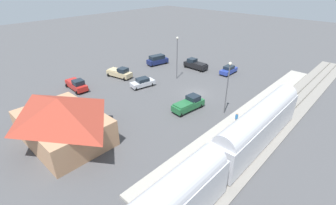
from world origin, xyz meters
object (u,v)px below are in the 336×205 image
at_px(station_building, 62,119).
at_px(pickup_green, 189,104).
at_px(pickup_black, 195,64).
at_px(light_pole_near_platform, 228,82).
at_px(pedestrian_on_platform, 236,118).
at_px(light_pole_lot_center, 177,53).
at_px(pickup_tan, 120,73).
at_px(sedan_blue, 229,70).
at_px(suv_navy, 157,60).
at_px(sedan_silver, 143,82).
at_px(pickup_red, 77,84).

bearing_deg(station_building, pickup_green, -111.75).
xyz_separation_m(pickup_black, pickup_green, (-10.63, 15.66, 0.00)).
distance_m(pickup_green, light_pole_near_platform, 6.73).
relative_size(pedestrian_on_platform, light_pole_lot_center, 0.20).
distance_m(pickup_black, light_pole_lot_center, 8.36).
bearing_deg(light_pole_lot_center, pickup_tan, 39.78).
xyz_separation_m(sedan_blue, suv_navy, (15.30, 5.93, 0.27)).
xyz_separation_m(station_building, pickup_black, (4.01, -32.27, -2.00)).
distance_m(pedestrian_on_platform, light_pole_lot_center, 19.41).
relative_size(pedestrian_on_platform, sedan_silver, 0.36).
relative_size(pickup_red, light_pole_near_platform, 0.69).
distance_m(pickup_red, light_pole_lot_center, 19.54).
relative_size(sedan_silver, pickup_black, 0.88).
height_order(sedan_blue, pickup_tan, pickup_tan).
distance_m(light_pole_near_platform, light_pole_lot_center, 15.44).
bearing_deg(pedestrian_on_platform, light_pole_near_platform, -33.96).
height_order(station_building, pickup_black, station_building).
bearing_deg(suv_navy, station_building, 113.17).
bearing_deg(pickup_black, station_building, 97.08).
bearing_deg(pickup_red, pickup_green, -157.83).
relative_size(station_building, pickup_black, 2.33).
height_order(pedestrian_on_platform, pickup_red, pickup_red).
xyz_separation_m(pedestrian_on_platform, suv_navy, (26.45, -11.11, -0.13)).
relative_size(station_building, pickup_red, 2.28).
bearing_deg(pickup_tan, pickup_black, -118.99).
xyz_separation_m(sedan_silver, light_pole_near_platform, (-16.33, -1.86, 4.15)).
relative_size(sedan_blue, suv_navy, 0.87).
height_order(station_building, light_pole_lot_center, light_pole_lot_center).
distance_m(pickup_black, sedan_blue, 7.43).
height_order(sedan_silver, light_pole_lot_center, light_pole_lot_center).
relative_size(sedan_blue, pickup_tan, 0.80).
height_order(pedestrian_on_platform, suv_navy, suv_navy).
bearing_deg(light_pole_lot_center, sedan_blue, -123.63).
height_order(light_pole_near_platform, light_pole_lot_center, light_pole_lot_center).
height_order(pickup_black, light_pole_near_platform, light_pole_near_platform).
distance_m(pickup_black, light_pole_near_platform, 20.25).
relative_size(sedan_blue, light_pole_near_platform, 0.56).
distance_m(station_building, pickup_black, 32.58).
bearing_deg(light_pole_near_platform, pickup_red, 24.24).
xyz_separation_m(pickup_tan, suv_navy, (0.13, -10.91, 0.12)).
bearing_deg(pickup_black, light_pole_lot_center, 96.40).
height_order(sedan_blue, light_pole_lot_center, light_pole_lot_center).
xyz_separation_m(suv_navy, light_pole_near_platform, (-23.43, 9.08, 3.88)).
distance_m(pickup_red, pickup_tan, 9.06).
bearing_deg(sedan_silver, light_pole_near_platform, -173.52).
height_order(pickup_black, pickup_red, same).
height_order(sedan_silver, suv_navy, suv_navy).
bearing_deg(station_building, light_pole_near_platform, -119.87).
xyz_separation_m(pedestrian_on_platform, light_pole_near_platform, (3.02, -2.04, 3.75)).
relative_size(sedan_silver, pickup_tan, 0.84).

